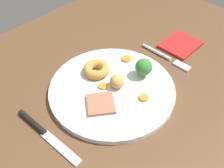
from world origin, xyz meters
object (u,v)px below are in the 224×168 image
meat_slice_main (101,104)px  fork (167,58)px  yorkshire_pudding (96,69)px  folded_napkin (181,45)px  carrot_coin_front (103,86)px  knife (42,131)px  roast_potato_left (117,81)px  dinner_plate (112,89)px  carrot_coin_side (144,98)px  broccoli_floret (144,67)px  carrot_coin_back (127,59)px

meat_slice_main → fork: size_ratio=0.41×
yorkshire_pudding → folded_napkin: (-25.88, 8.40, -2.11)cm
carrot_coin_front → knife: bearing=-2.7°
roast_potato_left → yorkshire_pudding: bearing=-90.0°
folded_napkin → fork: bearing=3.5°
carrot_coin_front → knife: carrot_coin_front is taller
roast_potato_left → knife: roast_potato_left is taller
dinner_plate → carrot_coin_side: carrot_coin_side is taller
carrot_coin_side → carrot_coin_front: bearing=-68.5°
roast_potato_left → broccoli_floret: size_ratio=0.76×
dinner_plate → meat_slice_main: size_ratio=4.83×
dinner_plate → knife: (18.53, -2.49, -0.25)cm
carrot_coin_front → fork: carrot_coin_front is taller
yorkshire_pudding → roast_potato_left: 7.02cm
carrot_coin_front → carrot_coin_back: carrot_coin_back is taller
yorkshire_pudding → carrot_coin_front: bearing=61.6°
broccoli_floret → folded_napkin: (-18.66, -0.65, -3.59)cm
yorkshire_pudding → carrot_coin_back: yorkshire_pudding is taller
knife → folded_napkin: (-45.45, 4.62, -0.05)cm
carrot_coin_front → folded_napkin: 28.64cm
broccoli_floret → fork: bearing=-179.0°
meat_slice_main → carrot_coin_side: size_ratio=2.82×
fork → carrot_coin_side: bearing=-72.5°
carrot_coin_side → folded_napkin: carrot_coin_side is taller
yorkshire_pudding → fork: yorkshire_pudding is taller
carrot_coin_front → knife: (17.09, -0.81, -1.18)cm
dinner_plate → broccoli_floret: bearing=161.4°
carrot_coin_front → broccoli_floret: 10.93cm
meat_slice_main → roast_potato_left: (-6.81, -1.25, 1.24)cm
roast_potato_left → knife: (19.57, -3.22, -2.59)cm
carrot_coin_side → broccoli_floret: size_ratio=0.46×
yorkshire_pudding → dinner_plate: bearing=80.5°
broccoli_floret → yorkshire_pudding: bearing=-51.5°
yorkshire_pudding → carrot_coin_side: bearing=95.0°
carrot_coin_back → knife: (28.56, 1.59, -1.28)cm
carrot_coin_side → meat_slice_main: bearing=-35.8°
dinner_plate → knife: dinner_plate is taller
knife → roast_potato_left: bearing=78.4°
broccoli_floret → folded_napkin: broccoli_floret is taller
knife → carrot_coin_back: bearing=90.9°
broccoli_floret → knife: broccoli_floret is taller
carrot_coin_front → carrot_coin_back: bearing=-168.2°
yorkshire_pudding → knife: bearing=10.9°
carrot_coin_side → knife: (20.80, -10.27, -1.27)cm
dinner_plate → meat_slice_main: 6.20cm
roast_potato_left → folded_napkin: roast_potato_left is taller
meat_slice_main → knife: bearing=-19.3°
roast_potato_left → dinner_plate: bearing=-35.1°
dinner_plate → fork: dinner_plate is taller
broccoli_floret → fork: 11.53cm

